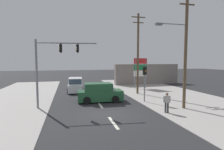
% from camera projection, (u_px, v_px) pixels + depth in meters
% --- Properties ---
extents(ground_plane, '(140.00, 140.00, 0.00)m').
position_uv_depth(ground_plane, '(107.00, 114.00, 13.60)').
color(ground_plane, '#28282B').
extents(lane_dash_near, '(0.20, 2.40, 0.01)m').
position_uv_depth(lane_dash_near, '(113.00, 123.00, 11.67)').
color(lane_dash_near, silver).
rests_on(lane_dash_near, ground).
extents(lane_dash_mid, '(0.20, 2.40, 0.01)m').
position_uv_depth(lane_dash_mid, '(100.00, 105.00, 16.50)').
color(lane_dash_mid, silver).
rests_on(lane_dash_mid, ground).
extents(lane_dash_far, '(0.20, 2.40, 0.01)m').
position_uv_depth(lane_dash_far, '(93.00, 95.00, 21.33)').
color(lane_dash_far, silver).
rests_on(lane_dash_far, ground).
extents(kerb_right_verge, '(10.00, 44.00, 0.02)m').
position_uv_depth(kerb_right_verge, '(189.00, 102.00, 17.74)').
color(kerb_right_verge, '#A39E99').
rests_on(kerb_right_verge, ground).
extents(kerb_left_verge, '(8.00, 40.00, 0.02)m').
position_uv_depth(kerb_left_verge, '(3.00, 108.00, 15.38)').
color(kerb_left_verge, '#A39E99').
rests_on(kerb_left_verge, ground).
extents(utility_pole_foreground_right, '(3.78, 0.29, 9.96)m').
position_uv_depth(utility_pole_foreground_right, '(184.00, 47.00, 14.83)').
color(utility_pole_foreground_right, brown).
rests_on(utility_pole_foreground_right, ground).
extents(utility_pole_midground_right, '(1.80, 0.26, 9.98)m').
position_uv_depth(utility_pole_midground_right, '(138.00, 52.00, 21.82)').
color(utility_pole_midground_right, brown).
rests_on(utility_pole_midground_right, ground).
extents(traffic_signal_mast, '(5.26, 0.72, 6.00)m').
position_uv_depth(traffic_signal_mast, '(52.00, 61.00, 15.21)').
color(traffic_signal_mast, slate).
rests_on(traffic_signal_mast, ground).
extents(pedestal_signal_right_kerb, '(0.44, 0.30, 3.56)m').
position_uv_depth(pedestal_signal_right_kerb, '(145.00, 78.00, 17.55)').
color(pedestal_signal_right_kerb, slate).
rests_on(pedestal_signal_right_kerb, ground).
extents(shopping_plaza_sign, '(2.10, 0.16, 4.60)m').
position_uv_depth(shopping_plaza_sign, '(140.00, 69.00, 26.51)').
color(shopping_plaza_sign, slate).
rests_on(shopping_plaza_sign, ground).
extents(shopfront_wall_far, '(12.00, 1.00, 3.60)m').
position_uv_depth(shopfront_wall_far, '(147.00, 74.00, 31.62)').
color(shopfront_wall_far, gray).
rests_on(shopfront_wall_far, ground).
extents(suv_kerbside_parked, '(4.61, 2.21, 1.90)m').
position_uv_depth(suv_kerbside_parked, '(100.00, 93.00, 17.81)').
color(suv_kerbside_parked, '#235633').
rests_on(suv_kerbside_parked, ground).
extents(suv_receding_far, '(2.26, 4.63, 1.90)m').
position_uv_depth(suv_receding_far, '(75.00, 85.00, 23.61)').
color(suv_receding_far, silver).
rests_on(suv_receding_far, ground).
extents(pedestrian_at_kerb, '(0.52, 0.34, 1.63)m').
position_uv_depth(pedestrian_at_kerb, '(167.00, 102.00, 13.83)').
color(pedestrian_at_kerb, '#333338').
rests_on(pedestrian_at_kerb, ground).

